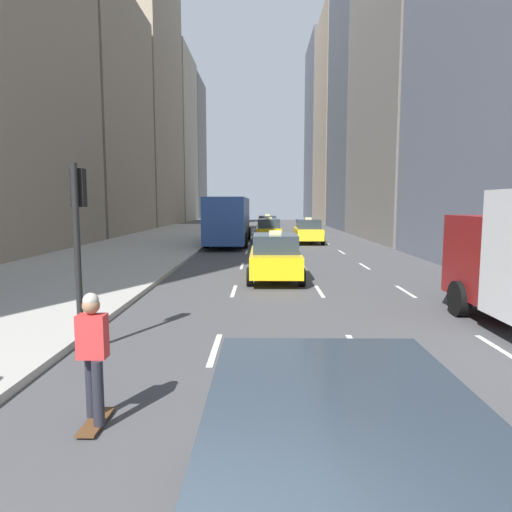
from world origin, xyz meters
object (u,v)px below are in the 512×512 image
(taxi_second, at_px, (269,230))
(sedan_black_near, at_px, (335,511))
(taxi_third, at_px, (267,225))
(traffic_light_pole, at_px, (78,227))
(city_bus, at_px, (229,219))
(skateboarder, at_px, (93,353))
(taxi_lead, at_px, (275,257))
(taxi_fourth, at_px, (308,231))

(taxi_second, bearing_deg, sedan_black_near, -90.00)
(taxi_third, distance_m, traffic_light_pole, 34.05)
(city_bus, xyz_separation_m, skateboarder, (0.19, -26.69, -0.82))
(taxi_lead, relative_size, taxi_second, 1.00)
(taxi_fourth, relative_size, sedan_black_near, 0.97)
(sedan_black_near, distance_m, traffic_light_pole, 7.20)
(taxi_lead, bearing_deg, taxi_fourth, 79.93)
(city_bus, bearing_deg, skateboarder, -89.60)
(sedan_black_near, bearing_deg, taxi_lead, 90.00)
(taxi_lead, relative_size, traffic_light_pole, 1.22)
(taxi_lead, xyz_separation_m, taxi_third, (0.00, 25.46, 0.00))
(sedan_black_near, distance_m, skateboarder, 3.87)
(taxi_lead, relative_size, taxi_fourth, 1.00)
(taxi_third, height_order, taxi_fourth, same)
(sedan_black_near, relative_size, skateboarder, 2.59)
(taxi_second, xyz_separation_m, taxi_fourth, (2.80, -1.01, 0.00))
(city_bus, bearing_deg, taxi_fourth, 3.88)
(taxi_second, relative_size, sedan_black_near, 0.97)
(taxi_third, distance_m, city_bus, 10.50)
(taxi_lead, distance_m, city_bus, 15.67)
(taxi_lead, bearing_deg, taxi_third, 90.00)
(taxi_lead, bearing_deg, traffic_light_pole, -115.39)
(taxi_third, relative_size, traffic_light_pole, 1.22)
(taxi_third, xyz_separation_m, sedan_black_near, (0.00, -39.61, 0.00))
(taxi_fourth, bearing_deg, traffic_light_pole, -105.65)
(sedan_black_near, bearing_deg, taxi_third, 90.00)
(taxi_lead, height_order, taxi_third, same)
(taxi_fourth, relative_size, skateboarder, 2.52)
(taxi_second, relative_size, taxi_third, 1.00)
(skateboarder, xyz_separation_m, traffic_light_pole, (-1.33, 2.98, 1.45))
(taxi_lead, xyz_separation_m, traffic_light_pole, (-3.95, -8.32, 1.53))
(sedan_black_near, bearing_deg, skateboarder, 132.71)
(taxi_lead, distance_m, traffic_light_pole, 9.34)
(taxi_lead, height_order, city_bus, city_bus)
(taxi_fourth, bearing_deg, skateboarder, -101.33)
(taxi_third, xyz_separation_m, skateboarder, (-2.62, -36.77, 0.08))
(taxi_second, height_order, skateboarder, taxi_second)
(sedan_black_near, bearing_deg, taxi_second, 90.00)
(taxi_second, relative_size, taxi_fourth, 1.00)
(skateboarder, bearing_deg, taxi_third, 85.92)
(taxi_second, xyz_separation_m, skateboarder, (-2.62, -28.08, 0.08))
(taxi_second, xyz_separation_m, sedan_black_near, (0.00, -30.93, 0.00))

